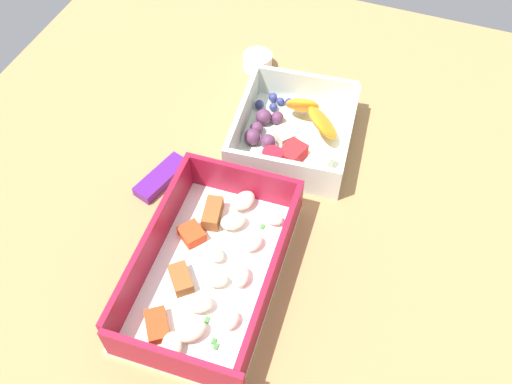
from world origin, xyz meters
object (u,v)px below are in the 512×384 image
(pasta_container, at_px, (210,267))
(candy_bar, at_px, (162,178))
(fruit_bowl, at_px, (294,132))
(paper_cup_liner, at_px, (258,61))

(pasta_container, xyz_separation_m, candy_bar, (0.09, 0.10, -0.01))
(fruit_bowl, relative_size, paper_cup_liner, 4.17)
(fruit_bowl, height_order, candy_bar, fruit_bowl)
(pasta_container, xyz_separation_m, paper_cup_liner, (0.32, 0.07, -0.01))
(pasta_container, relative_size, fruit_bowl, 1.37)
(pasta_container, relative_size, candy_bar, 3.18)
(candy_bar, height_order, paper_cup_liner, paper_cup_liner)
(pasta_container, bearing_deg, paper_cup_liner, 9.22)
(pasta_container, bearing_deg, candy_bar, 44.60)
(fruit_bowl, xyz_separation_m, candy_bar, (-0.11, 0.12, -0.01))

